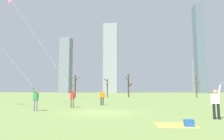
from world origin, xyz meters
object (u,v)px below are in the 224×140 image
(bare_tree_leftmost, at_px, (107,87))
(distant_kite_low_near_trees_white, at_px, (188,0))
(picnic_spot, at_px, (183,124))
(bare_tree_far_right_edge, at_px, (196,86))
(kite_flyer_midfield_left_pink, at_px, (61,80))
(kite_flyer_far_back_green, at_px, (16,74))
(bystander_far_off_by_trees, at_px, (102,97))
(bare_tree_right_of_center, at_px, (75,86))
(bare_tree_rightmost, at_px, (128,85))

(bare_tree_leftmost, bearing_deg, distant_kite_low_near_trees_white, -31.76)
(picnic_spot, relative_size, bare_tree_far_right_edge, 0.36)
(bare_tree_leftmost, bearing_deg, kite_flyer_midfield_left_pink, -91.21)
(kite_flyer_far_back_green, bearing_deg, kite_flyer_midfield_left_pink, 58.29)
(bystander_far_off_by_trees, relative_size, bare_tree_far_right_edge, 0.31)
(bystander_far_off_by_trees, height_order, bare_tree_leftmost, bare_tree_leftmost)
(bare_tree_right_of_center, bearing_deg, bystander_far_off_by_trees, -66.38)
(bystander_far_off_by_trees, bearing_deg, distant_kite_low_near_trees_white, 47.17)
(distant_kite_low_near_trees_white, bearing_deg, bare_tree_rightmost, 130.76)
(kite_flyer_midfield_left_pink, height_order, bare_tree_far_right_edge, kite_flyer_midfield_left_pink)
(bare_tree_right_of_center, relative_size, bare_tree_rightmost, 0.92)
(bystander_far_off_by_trees, bearing_deg, picnic_spot, -64.91)
(bystander_far_off_by_trees, distance_m, bare_tree_rightmost, 27.95)
(distant_kite_low_near_trees_white, bearing_deg, bare_tree_leftmost, 148.24)
(picnic_spot, xyz_separation_m, bare_tree_right_of_center, (-16.25, 36.30, 2.75))
(bare_tree_right_of_center, distance_m, bare_tree_rightmost, 13.10)
(bare_tree_rightmost, bearing_deg, bare_tree_leftmost, -147.40)
(kite_flyer_far_back_green, relative_size, distant_kite_low_near_trees_white, 0.68)
(kite_flyer_far_back_green, height_order, bare_tree_right_of_center, kite_flyer_far_back_green)
(bare_tree_right_of_center, bearing_deg, bare_tree_rightmost, 16.23)
(bystander_far_off_by_trees, distance_m, distant_kite_low_near_trees_white, 26.27)
(bare_tree_far_right_edge, bearing_deg, picnic_spot, -107.43)
(kite_flyer_far_back_green, height_order, kite_flyer_midfield_left_pink, kite_flyer_far_back_green)
(bystander_far_off_by_trees, height_order, bare_tree_far_right_edge, bare_tree_far_right_edge)
(picnic_spot, bearing_deg, bystander_far_off_by_trees, 115.09)
(bare_tree_far_right_edge, height_order, bare_tree_rightmost, bare_tree_rightmost)
(bare_tree_leftmost, xyz_separation_m, bare_tree_far_right_edge, (20.88, 2.29, 0.27))
(bare_tree_rightmost, bearing_deg, kite_flyer_far_back_green, -102.66)
(kite_flyer_midfield_left_pink, distance_m, distant_kite_low_near_trees_white, 29.03)
(bystander_far_off_by_trees, relative_size, distant_kite_low_near_trees_white, 0.08)
(kite_flyer_midfield_left_pink, height_order, distant_kite_low_near_trees_white, distant_kite_low_near_trees_white)
(bare_tree_rightmost, bearing_deg, kite_flyer_midfield_left_pink, -100.09)
(picnic_spot, xyz_separation_m, bare_tree_far_right_edge, (12.28, 39.11, 2.60))
(kite_flyer_far_back_green, bearing_deg, picnic_spot, -24.77)
(kite_flyer_far_back_green, height_order, distant_kite_low_near_trees_white, distant_kite_low_near_trees_white)
(kite_flyer_midfield_left_pink, height_order, bystander_far_off_by_trees, kite_flyer_midfield_left_pink)
(picnic_spot, bearing_deg, kite_flyer_far_back_green, 155.23)
(bystander_far_off_by_trees, bearing_deg, bare_tree_leftmost, 96.72)
(kite_flyer_far_back_green, xyz_separation_m, bystander_far_off_by_trees, (5.77, 6.87, -2.02))
(distant_kite_low_near_trees_white, distance_m, bare_tree_leftmost, 24.87)
(kite_flyer_far_back_green, relative_size, bare_tree_rightmost, 2.42)
(distant_kite_low_near_trees_white, relative_size, bare_tree_right_of_center, 3.88)
(bare_tree_far_right_edge, bearing_deg, distant_kite_low_near_trees_white, -109.96)
(bystander_far_off_by_trees, height_order, bare_tree_rightmost, bare_tree_rightmost)
(bystander_far_off_by_trees, xyz_separation_m, bare_tree_leftmost, (-2.90, 24.65, 1.51))
(distant_kite_low_near_trees_white, height_order, bare_tree_leftmost, distant_kite_low_near_trees_white)
(bare_tree_far_right_edge, bearing_deg, bare_tree_right_of_center, -174.39)
(kite_flyer_midfield_left_pink, bearing_deg, kite_flyer_far_back_green, -121.71)
(bystander_far_off_by_trees, bearing_deg, bare_tree_rightmost, 85.85)
(picnic_spot, relative_size, bare_tree_leftmost, 0.41)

